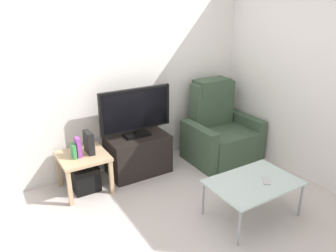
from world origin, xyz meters
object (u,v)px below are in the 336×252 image
television (136,111)px  book_middle (78,147)px  cell_phone (266,181)px  recliner_armchair (220,132)px  game_console (89,142)px  subwoofer_box (85,178)px  tv_stand (138,154)px  side_table (83,160)px  book_leftmost (74,151)px  coffee_table (254,184)px

television → book_middle: bearing=-173.2°
cell_phone → recliner_armchair: bearing=107.4°
book_middle → game_console: bearing=12.7°
subwoofer_box → television: bearing=5.6°
tv_stand → game_console: size_ratio=2.91×
side_table → book_leftmost: size_ratio=3.34×
subwoofer_box → book_middle: 0.42m
recliner_armchair → game_console: size_ratio=4.12×
book_leftmost → cell_phone: (1.53, -1.42, -0.13)m
tv_stand → recliner_armchair: bearing=-8.7°
subwoofer_box → game_console: game_console is taller
cell_phone → tv_stand: bearing=153.0°
book_middle → game_console: 0.14m
television → coffee_table: 1.63m
recliner_armchair → book_middle: (-1.96, 0.11, 0.19)m
recliner_armchair → side_table: size_ratio=2.00×
side_table → subwoofer_box: size_ratio=1.84×
book_leftmost → tv_stand: bearing=5.0°
tv_stand → book_leftmost: size_ratio=4.72×
side_table → book_leftmost: 0.18m
television → recliner_armchair: (1.19, -0.20, -0.46)m
cell_phone → book_middle: bearing=173.8°
subwoofer_box → cell_phone: 2.04m
subwoofer_box → game_console: (0.09, 0.01, 0.43)m
coffee_table → cell_phone: (0.11, -0.06, 0.03)m
recliner_armchair → subwoofer_box: (-1.91, 0.13, -0.23)m
book_leftmost → book_middle: 0.07m
recliner_armchair → book_middle: 1.97m
side_table → book_leftmost: (-0.10, -0.02, 0.15)m
tv_stand → game_console: bearing=-176.2°
cell_phone → television: bearing=152.7°
recliner_armchair → game_console: (-1.82, 0.14, 0.21)m
game_console → cell_phone: game_console is taller
recliner_armchair → game_console: bearing=166.7°
tv_stand → game_console: 0.71m
recliner_armchair → cell_phone: 1.40m
recliner_armchair → coffee_table: bearing=-124.5°
side_table → coffee_table: bearing=-46.3°
television → subwoofer_box: bearing=-174.4°
television → subwoofer_box: 1.00m
side_table → subwoofer_box: bearing=153.4°
recliner_armchair → side_table: bearing=167.2°
side_table → cell_phone: (1.43, -1.44, 0.02)m
subwoofer_box → book_leftmost: bearing=-168.7°
television → book_leftmost: size_ratio=5.76×
tv_stand → game_console: game_console is taller
tv_stand → book_leftmost: book_leftmost is taller
tv_stand → side_table: tv_stand is taller
coffee_table → television: bearing=112.2°
recliner_armchair → television: bearing=161.5°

